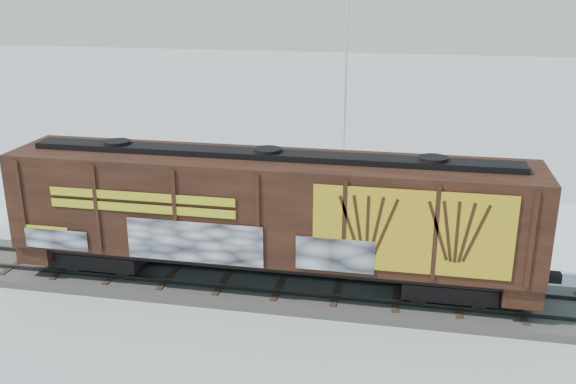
% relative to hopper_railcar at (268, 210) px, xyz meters
% --- Properties ---
extents(ground, '(500.00, 500.00, 0.00)m').
position_rel_hopper_railcar_xyz_m(ground, '(-1.60, 0.01, -2.98)').
color(ground, white).
rests_on(ground, ground).
extents(rail_track, '(50.00, 3.40, 0.43)m').
position_rel_hopper_railcar_xyz_m(rail_track, '(-1.60, 0.01, -2.83)').
color(rail_track, '#59544C').
rests_on(rail_track, ground).
extents(parking_strip, '(40.00, 8.00, 0.03)m').
position_rel_hopper_railcar_xyz_m(parking_strip, '(-1.60, 7.51, -2.97)').
color(parking_strip, white).
rests_on(parking_strip, ground).
extents(hopper_railcar, '(17.62, 3.06, 4.59)m').
position_rel_hopper_railcar_xyz_m(hopper_railcar, '(0.00, 0.00, 0.00)').
color(hopper_railcar, black).
rests_on(hopper_railcar, rail_track).
extents(flagpole, '(2.30, 0.90, 11.45)m').
position_rel_hopper_railcar_xyz_m(flagpole, '(1.15, 13.54, 1.25)').
color(flagpole, silver).
rests_on(flagpole, ground).
extents(car_silver, '(4.47, 2.87, 1.42)m').
position_rel_hopper_railcar_xyz_m(car_silver, '(-5.14, 6.70, -2.24)').
color(car_silver, '#B8BAC0').
rests_on(car_silver, parking_strip).
extents(car_white, '(5.25, 2.65, 1.65)m').
position_rel_hopper_railcar_xyz_m(car_white, '(-4.78, 6.87, -2.13)').
color(car_white, silver).
rests_on(car_white, parking_strip).
extents(car_dark, '(4.44, 2.28, 1.23)m').
position_rel_hopper_railcar_xyz_m(car_dark, '(2.22, 7.67, -2.33)').
color(car_dark, '#202328').
rests_on(car_dark, parking_strip).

